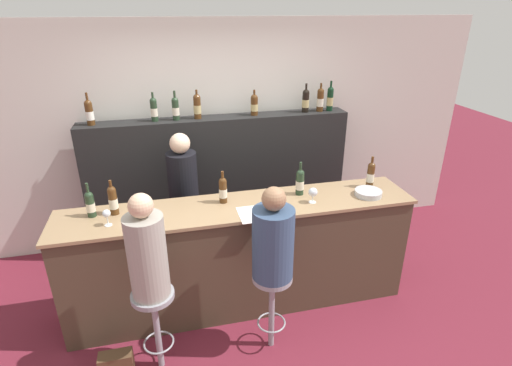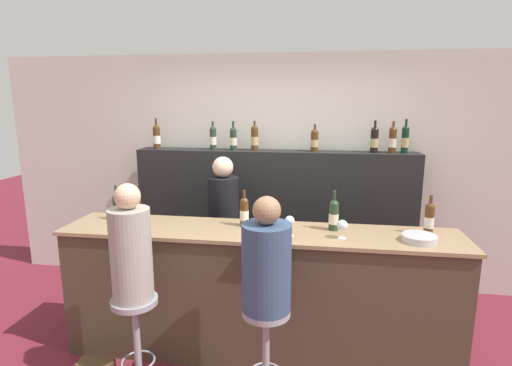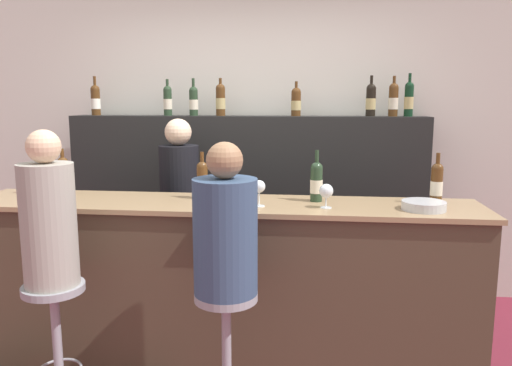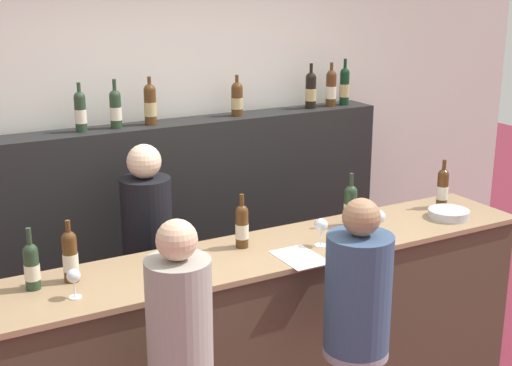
{
  "view_description": "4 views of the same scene",
  "coord_description": "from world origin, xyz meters",
  "px_view_note": "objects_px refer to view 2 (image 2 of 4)",
  "views": [
    {
      "loc": [
        -0.6,
        -2.82,
        2.7
      ],
      "look_at": [
        0.13,
        0.2,
        1.32
      ],
      "focal_mm": 28.0,
      "sensor_mm": 36.0,
      "label": 1
    },
    {
      "loc": [
        0.44,
        -2.74,
        2.09
      ],
      "look_at": [
        -0.02,
        0.28,
        1.46
      ],
      "focal_mm": 28.0,
      "sensor_mm": 36.0,
      "label": 2
    },
    {
      "loc": [
        0.58,
        -2.7,
        1.7
      ],
      "look_at": [
        0.22,
        0.35,
        1.19
      ],
      "focal_mm": 35.0,
      "sensor_mm": 36.0,
      "label": 3
    },
    {
      "loc": [
        -1.82,
        -2.84,
        2.5
      ],
      "look_at": [
        -0.06,
        0.34,
        1.44
      ],
      "focal_mm": 50.0,
      "sensor_mm": 36.0,
      "label": 4
    }
  ],
  "objects_px": {
    "wine_bottle_counter_3": "(334,215)",
    "bartender": "(224,239)",
    "wine_bottle_backbar_7": "(405,139)",
    "wine_glass_0": "(122,215)",
    "bar_stool_right": "(266,333)",
    "wine_bottle_counter_2": "(244,211)",
    "bar_stool_left": "(136,321)",
    "wine_bottle_backbar_0": "(157,137)",
    "wine_bottle_counter_4": "(429,218)",
    "wine_glass_2": "(342,226)",
    "wine_bottle_counter_1": "(137,206)",
    "wine_bottle_backbar_2": "(233,138)",
    "wine_bottle_backbar_5": "(374,140)",
    "metal_bowl": "(419,238)",
    "wine_bottle_backbar_6": "(393,140)",
    "wine_bottle_backbar_4": "(314,140)",
    "guest_seated_left": "(131,249)",
    "wine_glass_1": "(290,221)",
    "guest_seated_right": "(266,262)",
    "wine_bottle_counter_0": "(117,207)",
    "wine_bottle_backbar_3": "(255,138)"
  },
  "relations": [
    {
      "from": "wine_glass_1",
      "to": "wine_bottle_backbar_0",
      "type": "bearing_deg",
      "value": 140.5
    },
    {
      "from": "wine_bottle_counter_0",
      "to": "wine_glass_1",
      "type": "height_order",
      "value": "wine_bottle_counter_0"
    },
    {
      "from": "wine_bottle_counter_0",
      "to": "wine_glass_0",
      "type": "xyz_separation_m",
      "value": [
        0.14,
        -0.19,
        -0.02
      ]
    },
    {
      "from": "bar_stool_left",
      "to": "wine_bottle_backbar_3",
      "type": "bearing_deg",
      "value": 72.09
    },
    {
      "from": "wine_bottle_counter_4",
      "to": "wine_bottle_backbar_2",
      "type": "height_order",
      "value": "wine_bottle_backbar_2"
    },
    {
      "from": "wine_bottle_counter_4",
      "to": "bar_stool_left",
      "type": "relative_size",
      "value": 0.42
    },
    {
      "from": "bar_stool_right",
      "to": "wine_bottle_backbar_6",
      "type": "bearing_deg",
      "value": 59.35
    },
    {
      "from": "wine_bottle_counter_2",
      "to": "bar_stool_left",
      "type": "relative_size",
      "value": 0.41
    },
    {
      "from": "wine_bottle_counter_4",
      "to": "wine_bottle_backbar_4",
      "type": "distance_m",
      "value": 1.5
    },
    {
      "from": "wine_bottle_backbar_0",
      "to": "wine_glass_2",
      "type": "height_order",
      "value": "wine_bottle_backbar_0"
    },
    {
      "from": "wine_bottle_backbar_7",
      "to": "metal_bowl",
      "type": "relative_size",
      "value": 1.37
    },
    {
      "from": "guest_seated_left",
      "to": "wine_bottle_backbar_2",
      "type": "bearing_deg",
      "value": 79.04
    },
    {
      "from": "guest_seated_right",
      "to": "wine_glass_2",
      "type": "bearing_deg",
      "value": 44.38
    },
    {
      "from": "guest_seated_left",
      "to": "guest_seated_right",
      "type": "distance_m",
      "value": 0.93
    },
    {
      "from": "wine_bottle_counter_0",
      "to": "wine_bottle_counter_3",
      "type": "bearing_deg",
      "value": -0.0
    },
    {
      "from": "wine_bottle_backbar_5",
      "to": "wine_bottle_backbar_0",
      "type": "bearing_deg",
      "value": 180.0
    },
    {
      "from": "wine_bottle_counter_3",
      "to": "wine_bottle_backbar_7",
      "type": "height_order",
      "value": "wine_bottle_backbar_7"
    },
    {
      "from": "wine_glass_1",
      "to": "bar_stool_left",
      "type": "xyz_separation_m",
      "value": [
        -1.05,
        -0.5,
        -0.64
      ]
    },
    {
      "from": "wine_bottle_backbar_7",
      "to": "wine_glass_1",
      "type": "distance_m",
      "value": 1.75
    },
    {
      "from": "wine_bottle_counter_1",
      "to": "wine_bottle_backbar_3",
      "type": "relative_size",
      "value": 1.0
    },
    {
      "from": "wine_bottle_backbar_4",
      "to": "bar_stool_right",
      "type": "xyz_separation_m",
      "value": [
        -0.28,
        -1.79,
        -1.13
      ]
    },
    {
      "from": "wine_bottle_counter_3",
      "to": "bartender",
      "type": "relative_size",
      "value": 0.2
    },
    {
      "from": "wine_bottle_backbar_5",
      "to": "bar_stool_left",
      "type": "height_order",
      "value": "wine_bottle_backbar_5"
    },
    {
      "from": "wine_bottle_backbar_0",
      "to": "bar_stool_right",
      "type": "xyz_separation_m",
      "value": [
        1.45,
        -1.79,
        -1.15
      ]
    },
    {
      "from": "bar_stool_left",
      "to": "wine_bottle_counter_3",
      "type": "bearing_deg",
      "value": 26.44
    },
    {
      "from": "guest_seated_right",
      "to": "metal_bowl",
      "type": "bearing_deg",
      "value": 25.6
    },
    {
      "from": "wine_bottle_counter_3",
      "to": "wine_bottle_counter_4",
      "type": "bearing_deg",
      "value": 0.0
    },
    {
      "from": "wine_bottle_backbar_6",
      "to": "wine_glass_2",
      "type": "height_order",
      "value": "wine_bottle_backbar_6"
    },
    {
      "from": "wine_bottle_counter_0",
      "to": "wine_bottle_backbar_7",
      "type": "bearing_deg",
      "value": 23.21
    },
    {
      "from": "wine_bottle_backbar_5",
      "to": "wine_bottle_counter_3",
      "type": "bearing_deg",
      "value": -111.36
    },
    {
      "from": "wine_bottle_counter_2",
      "to": "wine_glass_2",
      "type": "xyz_separation_m",
      "value": [
        0.78,
        -0.19,
        -0.02
      ]
    },
    {
      "from": "wine_bottle_counter_4",
      "to": "wine_bottle_backbar_0",
      "type": "bearing_deg",
      "value": 157.25
    },
    {
      "from": "wine_bottle_counter_1",
      "to": "wine_bottle_backbar_2",
      "type": "distance_m",
      "value": 1.35
    },
    {
      "from": "wine_bottle_counter_2",
      "to": "bartender",
      "type": "xyz_separation_m",
      "value": [
        -0.32,
        0.61,
        -0.47
      ]
    },
    {
      "from": "wine_bottle_counter_1",
      "to": "bartender",
      "type": "bearing_deg",
      "value": 44.86
    },
    {
      "from": "wine_glass_0",
      "to": "wine_glass_1",
      "type": "xyz_separation_m",
      "value": [
        1.35,
        0.0,
        0.01
      ]
    },
    {
      "from": "metal_bowl",
      "to": "wine_bottle_backbar_2",
      "type": "bearing_deg",
      "value": 142.27
    },
    {
      "from": "wine_bottle_backbar_4",
      "to": "wine_bottle_backbar_5",
      "type": "relative_size",
      "value": 0.86
    },
    {
      "from": "wine_bottle_backbar_7",
      "to": "wine_bottle_backbar_6",
      "type": "bearing_deg",
      "value": 180.0
    },
    {
      "from": "wine_glass_1",
      "to": "guest_seated_right",
      "type": "relative_size",
      "value": 0.2
    },
    {
      "from": "wine_bottle_counter_3",
      "to": "guest_seated_left",
      "type": "bearing_deg",
      "value": -153.56
    },
    {
      "from": "wine_bottle_counter_3",
      "to": "metal_bowl",
      "type": "relative_size",
      "value": 1.28
    },
    {
      "from": "wine_bottle_counter_3",
      "to": "bar_stool_right",
      "type": "height_order",
      "value": "wine_bottle_counter_3"
    },
    {
      "from": "wine_bottle_backbar_7",
      "to": "wine_glass_0",
      "type": "xyz_separation_m",
      "value": [
        -2.42,
        -1.29,
        -0.53
      ]
    },
    {
      "from": "wine_bottle_backbar_0",
      "to": "wine_bottle_backbar_5",
      "type": "xyz_separation_m",
      "value": [
        2.33,
        -0.0,
        0.0
      ]
    },
    {
      "from": "bar_stool_left",
      "to": "bartender",
      "type": "xyz_separation_m",
      "value": [
        0.34,
        1.3,
        0.17
      ]
    },
    {
      "from": "wine_bottle_counter_1",
      "to": "bar_stool_right",
      "type": "relative_size",
      "value": 0.42
    },
    {
      "from": "wine_bottle_backbar_7",
      "to": "wine_glass_1",
      "type": "bearing_deg",
      "value": -129.54
    },
    {
      "from": "wine_bottle_backbar_4",
      "to": "wine_bottle_backbar_6",
      "type": "relative_size",
      "value": 0.88
    },
    {
      "from": "wine_bottle_counter_2",
      "to": "wine_bottle_backbar_3",
      "type": "bearing_deg",
      "value": 94.4
    }
  ]
}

